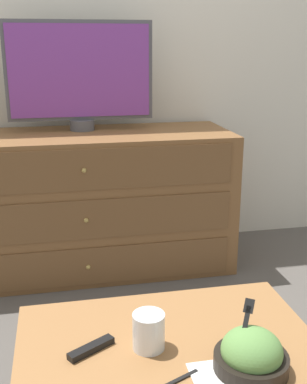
{
  "coord_description": "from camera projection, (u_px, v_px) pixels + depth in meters",
  "views": [
    {
      "loc": [
        -0.18,
        -2.92,
        1.24
      ],
      "look_at": [
        0.1,
        -1.5,
        0.8
      ],
      "focal_mm": 45.0,
      "sensor_mm": 36.0,
      "label": 1
    }
  ],
  "objects": [
    {
      "name": "ground_plane",
      "position": [
        92.0,
        244.0,
        3.14
      ],
      "size": [
        12.0,
        12.0,
        0.0
      ],
      "primitive_type": "plane",
      "color": "#56514C"
    },
    {
      "name": "wall_back",
      "position": [
        83.0,
        34.0,
        2.78
      ],
      "size": [
        12.0,
        0.05,
        2.6
      ],
      "color": "silver",
      "rests_on": "ground_plane"
    },
    {
      "name": "dresser",
      "position": [
        83.0,
        202.0,
        2.71
      ],
      "size": [
        1.66,
        0.6,
        0.78
      ],
      "color": "brown",
      "rests_on": "ground_plane"
    },
    {
      "name": "tv",
      "position": [
        80.0,
        74.0,
        2.61
      ],
      "size": [
        0.8,
        0.14,
        0.59
      ],
      "color": "#515156",
      "rests_on": "dresser"
    },
    {
      "name": "coffee_table",
      "position": [
        172.0,
        375.0,
        1.27
      ],
      "size": [
        0.81,
        0.63,
        0.47
      ],
      "color": "#9E6B3D",
      "rests_on": "ground_plane"
    },
    {
      "name": "takeout_bowl",
      "position": [
        251.0,
        355.0,
        1.17
      ],
      "size": [
        0.18,
        0.18,
        0.16
      ],
      "color": "black",
      "rests_on": "coffee_table"
    },
    {
      "name": "drink_cup",
      "position": [
        149.0,
        333.0,
        1.26
      ],
      "size": [
        0.09,
        0.09,
        0.1
      ],
      "color": "white",
      "rests_on": "coffee_table"
    },
    {
      "name": "napkin",
      "position": [
        233.0,
        383.0,
        1.14
      ],
      "size": [
        0.18,
        0.18,
        0.0
      ],
      "color": "white",
      "rests_on": "coffee_table"
    },
    {
      "name": "remote_control",
      "position": [
        91.0,
        348.0,
        1.25
      ],
      "size": [
        0.13,
        0.09,
        0.02
      ],
      "color": "black",
      "rests_on": "coffee_table"
    }
  ]
}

